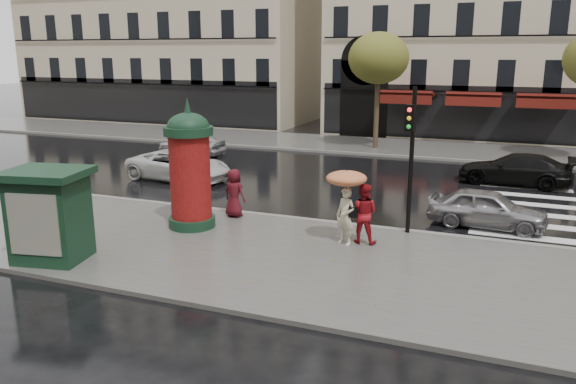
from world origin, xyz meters
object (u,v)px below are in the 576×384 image
at_px(man_burgundy, 234,193).
at_px(woman_umbrella, 346,195).
at_px(morris_column, 190,166).
at_px(car_far_silver, 192,144).
at_px(car_white, 179,165).
at_px(woman_red, 363,213).
at_px(traffic_light, 411,147).
at_px(car_silver, 487,208).
at_px(newsstand, 49,214).
at_px(car_black, 515,169).

bearing_deg(man_burgundy, woman_umbrella, 173.98).
xyz_separation_m(morris_column, car_far_silver, (-6.90, 11.56, -1.43)).
bearing_deg(woman_umbrella, car_white, 147.40).
relative_size(woman_red, traffic_light, 0.40).
bearing_deg(car_silver, car_white, 83.67).
relative_size(woman_red, car_white, 0.37).
distance_m(woman_red, morris_column, 5.55).
bearing_deg(car_white, traffic_light, -105.80).
height_order(woman_umbrella, morris_column, morris_column).
height_order(woman_umbrella, newsstand, newsstand).
bearing_deg(man_burgundy, newsstand, 75.31).
distance_m(car_silver, car_white, 13.21).
bearing_deg(newsstand, car_black, 51.55).
relative_size(woman_umbrella, woman_red, 1.26).
height_order(woman_umbrella, car_black, woman_umbrella).
bearing_deg(morris_column, woman_umbrella, 1.42).
bearing_deg(woman_umbrella, woman_red, 36.46).
relative_size(traffic_light, car_black, 0.96).
bearing_deg(traffic_light, car_white, 158.40).
height_order(woman_red, car_white, woman_red).
bearing_deg(car_far_silver, car_white, 30.78).
xyz_separation_m(man_burgundy, car_black, (8.79, 9.06, -0.27)).
distance_m(morris_column, car_silver, 9.59).
xyz_separation_m(traffic_light, car_white, (-10.76, 4.26, -2.14)).
bearing_deg(car_far_silver, woman_red, 53.26).
bearing_deg(car_black, woman_red, -17.16).
bearing_deg(car_white, woman_red, -114.26).
bearing_deg(morris_column, newsstand, -116.24).
height_order(car_silver, car_white, car_white).
bearing_deg(car_far_silver, morris_column, 36.14).
relative_size(woman_umbrella, morris_column, 0.55).
height_order(woman_red, car_silver, woman_red).
height_order(woman_umbrella, car_white, woman_umbrella).
distance_m(woman_umbrella, woman_red, 0.79).
bearing_deg(morris_column, car_far_silver, 120.84).
xyz_separation_m(car_black, car_far_silver, (-16.45, 1.01, -0.02)).
xyz_separation_m(car_silver, car_far_silver, (-15.62, 7.82, 0.02)).
bearing_deg(car_far_silver, woman_umbrella, 51.45).
height_order(traffic_light, car_silver, traffic_light).
xyz_separation_m(traffic_light, car_silver, (2.24, 1.93, -2.17)).
bearing_deg(car_black, car_silver, -1.94).
bearing_deg(car_black, car_far_silver, -88.50).
height_order(woman_red, traffic_light, traffic_light).
bearing_deg(car_white, woman_umbrella, -116.81).
bearing_deg(newsstand, car_white, 103.26).
bearing_deg(traffic_light, car_silver, 40.81).
xyz_separation_m(man_burgundy, newsstand, (-2.69, -5.40, 0.45)).
distance_m(morris_column, newsstand, 4.42).
distance_m(newsstand, car_black, 18.47).
relative_size(woman_umbrella, man_burgundy, 1.37).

